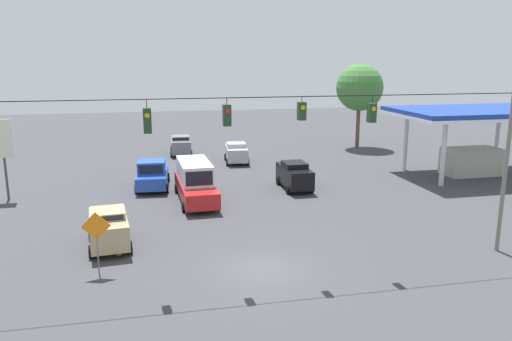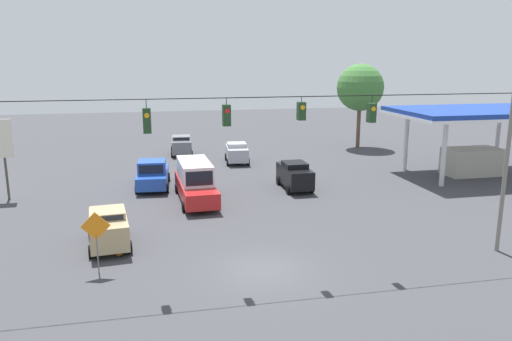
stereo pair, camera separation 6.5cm
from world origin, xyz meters
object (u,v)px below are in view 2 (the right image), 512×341
(sedan_tan_parked_shoulder, at_px, (109,227))
(pickup_truck_blue_withflow_far, at_px, (153,174))
(gas_station, at_px, (475,127))
(box_truck_red_withflow_mid, at_px, (195,181))
(sedan_grey_withflow_deep, at_px, (181,145))
(work_zone_sign, at_px, (96,231))
(sedan_silver_oncoming_deep, at_px, (237,152))
(traffic_cone_second, at_px, (118,230))
(tree_horizon_left, at_px, (360,88))
(traffic_cone_third, at_px, (121,212))
(overhead_signal_span, at_px, (262,155))
(sedan_black_oncoming_far, at_px, (295,175))
(traffic_cone_nearest, at_px, (119,248))

(sedan_tan_parked_shoulder, height_order, pickup_truck_blue_withflow_far, pickup_truck_blue_withflow_far)
(sedan_tan_parked_shoulder, distance_m, pickup_truck_blue_withflow_far, 11.76)
(pickup_truck_blue_withflow_far, relative_size, gas_station, 0.44)
(sedan_tan_parked_shoulder, bearing_deg, box_truck_red_withflow_mid, -124.09)
(sedan_grey_withflow_deep, height_order, box_truck_red_withflow_mid, box_truck_red_withflow_mid)
(work_zone_sign, bearing_deg, sedan_silver_oncoming_deep, -114.50)
(traffic_cone_second, bearing_deg, sedan_grey_withflow_deep, -102.23)
(traffic_cone_second, xyz_separation_m, tree_horizon_left, (-23.54, -22.68, 5.97))
(sedan_tan_parked_shoulder, bearing_deg, traffic_cone_third, -94.36)
(overhead_signal_span, height_order, work_zone_sign, overhead_signal_span)
(overhead_signal_span, height_order, sedan_black_oncoming_far, overhead_signal_span)
(sedan_grey_withflow_deep, distance_m, sedan_silver_oncoming_deep, 6.83)
(sedan_tan_parked_shoulder, height_order, work_zone_sign, work_zone_sign)
(sedan_grey_withflow_deep, distance_m, sedan_tan_parked_shoulder, 24.54)
(pickup_truck_blue_withflow_far, bearing_deg, gas_station, 177.05)
(sedan_grey_withflow_deep, xyz_separation_m, tree_horizon_left, (-18.65, -0.13, 5.33))
(box_truck_red_withflow_mid, bearing_deg, traffic_cone_third, 30.22)
(sedan_grey_withflow_deep, distance_m, pickup_truck_blue_withflow_far, 12.78)
(traffic_cone_nearest, distance_m, tree_horizon_left, 35.02)
(traffic_cone_second, relative_size, work_zone_sign, 0.24)
(traffic_cone_second, height_order, tree_horizon_left, tree_horizon_left)
(box_truck_red_withflow_mid, bearing_deg, traffic_cone_nearest, 62.57)
(pickup_truck_blue_withflow_far, distance_m, tree_horizon_left, 25.53)
(sedan_black_oncoming_far, bearing_deg, traffic_cone_third, 19.22)
(box_truck_red_withflow_mid, relative_size, tree_horizon_left, 0.82)
(sedan_black_oncoming_far, xyz_separation_m, pickup_truck_blue_withflow_far, (10.09, -2.56, -0.05))
(sedan_tan_parked_shoulder, bearing_deg, traffic_cone_second, -104.38)
(box_truck_red_withflow_mid, xyz_separation_m, traffic_cone_second, (4.72, 6.09, -0.97))
(sedan_black_oncoming_far, height_order, traffic_cone_nearest, sedan_black_oncoming_far)
(sedan_silver_oncoming_deep, relative_size, work_zone_sign, 1.42)
(gas_station, bearing_deg, pickup_truck_blue_withflow_far, -2.95)
(box_truck_red_withflow_mid, xyz_separation_m, tree_horizon_left, (-18.82, -16.59, 4.99))
(overhead_signal_span, relative_size, traffic_cone_third, 35.38)
(pickup_truck_blue_withflow_far, relative_size, tree_horizon_left, 0.63)
(box_truck_red_withflow_mid, relative_size, traffic_cone_third, 10.58)
(traffic_cone_second, bearing_deg, work_zone_sign, 82.68)
(overhead_signal_span, distance_m, traffic_cone_second, 10.21)
(gas_station, bearing_deg, sedan_silver_oncoming_deep, -26.13)
(overhead_signal_span, xyz_separation_m, sedan_silver_oncoming_deep, (-3.05, -23.67, -4.36))
(work_zone_sign, bearing_deg, pickup_truck_blue_withflow_far, -99.85)
(overhead_signal_span, height_order, sedan_grey_withflow_deep, overhead_signal_span)
(box_truck_red_withflow_mid, bearing_deg, overhead_signal_span, 98.32)
(box_truck_red_withflow_mid, xyz_separation_m, pickup_truck_blue_withflow_far, (2.75, -4.02, -0.33))
(traffic_cone_third, bearing_deg, tree_horizon_left, -140.60)
(sedan_grey_withflow_deep, xyz_separation_m, work_zone_sign, (5.50, 27.28, 1.01))
(traffic_cone_second, xyz_separation_m, traffic_cone_third, (0.00, -3.34, 0.00))
(gas_station, relative_size, work_zone_sign, 4.46)
(sedan_black_oncoming_far, xyz_separation_m, gas_station, (-15.37, -1.25, 2.90))
(box_truck_red_withflow_mid, xyz_separation_m, work_zone_sign, (5.33, 10.82, 0.68))
(sedan_black_oncoming_far, height_order, sedan_silver_oncoming_deep, sedan_black_oncoming_far)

